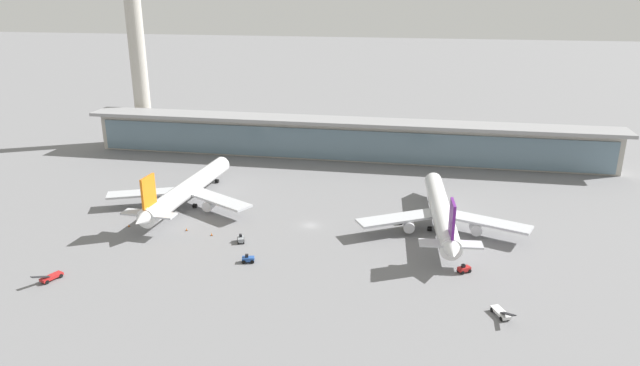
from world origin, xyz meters
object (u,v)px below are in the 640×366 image
at_px(safety_cone_bravo, 212,234).
at_px(safety_cone_charlie, 129,226).
at_px(service_truck_at_far_stand_red, 464,269).
at_px(service_truck_under_wing_yellow, 402,220).
at_px(airliner_centre_stand, 441,212).
at_px(service_truck_near_nose_blue, 248,259).
at_px(service_truck_by_tail_red, 51,277).
at_px(safety_cone_alpha, 186,230).
at_px(airliner_left_stand, 187,189).
at_px(service_truck_mid_apron_grey, 241,239).
at_px(control_tower, 135,30).
at_px(service_truck_on_taxiway_white, 501,313).

height_order(safety_cone_bravo, safety_cone_charlie, same).
relative_size(service_truck_at_far_stand_red, safety_cone_charlie, 4.74).
bearing_deg(safety_cone_charlie, service_truck_under_wing_yellow, 12.41).
xyz_separation_m(airliner_centre_stand, service_truck_near_nose_blue, (-44.11, -27.79, -4.00)).
bearing_deg(service_truck_at_far_stand_red, safety_cone_charlie, 173.21).
height_order(service_truck_under_wing_yellow, service_truck_by_tail_red, service_truck_by_tail_red).
xyz_separation_m(airliner_centre_stand, service_truck_by_tail_red, (-83.89, -43.90, -4.06)).
distance_m(service_truck_near_nose_blue, safety_cone_alpha, 25.93).
xyz_separation_m(airliner_centre_stand, safety_cone_bravo, (-57.91, -14.96, -4.55)).
distance_m(airliner_left_stand, service_truck_at_far_stand_red, 82.44).
bearing_deg(service_truck_under_wing_yellow, service_truck_by_tail_red, -147.96).
height_order(airliner_centre_stand, service_truck_mid_apron_grey, airliner_centre_stand).
bearing_deg(service_truck_mid_apron_grey, service_truck_by_tail_red, -142.64).
bearing_deg(service_truck_under_wing_yellow, service_truck_near_nose_blue, -138.52).
xyz_separation_m(airliner_centre_stand, service_truck_at_far_stand_red, (4.93, -23.80, -4.00)).
relative_size(service_truck_near_nose_blue, service_truck_under_wing_yellow, 0.95).
relative_size(airliner_left_stand, service_truck_near_nose_blue, 18.44).
bearing_deg(airliner_centre_stand, service_truck_at_far_stand_red, -78.29).
height_order(service_truck_mid_apron_grey, control_tower, control_tower).
xyz_separation_m(service_truck_mid_apron_grey, service_truck_on_taxiway_white, (60.31, -23.61, -0.07)).
xyz_separation_m(service_truck_under_wing_yellow, service_truck_mid_apron_grey, (-39.12, -19.71, 0.00)).
height_order(service_truck_by_tail_red, safety_cone_charlie, service_truck_by_tail_red).
relative_size(airliner_left_stand, safety_cone_charlie, 83.01).
height_order(airliner_left_stand, service_truck_by_tail_red, airliner_left_stand).
bearing_deg(safety_cone_bravo, service_truck_under_wing_yellow, 19.81).
bearing_deg(service_truck_mid_apron_grey, safety_cone_alpha, 165.19).
distance_m(service_truck_under_wing_yellow, safety_cone_alpha, 57.49).
height_order(service_truck_under_wing_yellow, service_truck_on_taxiway_white, service_truck_on_taxiway_white).
bearing_deg(service_truck_by_tail_red, safety_cone_charlie, 85.83).
bearing_deg(service_truck_at_far_stand_red, safety_cone_bravo, 171.99).
distance_m(airliner_centre_stand, safety_cone_charlie, 82.91).
bearing_deg(control_tower, airliner_left_stand, -55.13).
xyz_separation_m(service_truck_near_nose_blue, service_truck_mid_apron_grey, (-5.13, 10.34, 0.00)).
bearing_deg(control_tower, service_truck_at_far_stand_red, -37.46).
height_order(service_truck_near_nose_blue, service_truck_on_taxiway_white, service_truck_on_taxiway_white).
bearing_deg(service_truck_near_nose_blue, safety_cone_bravo, 137.07).
height_order(service_truck_under_wing_yellow, safety_cone_bravo, service_truck_under_wing_yellow).
relative_size(service_truck_by_tail_red, safety_cone_bravo, 9.76).
height_order(service_truck_under_wing_yellow, safety_cone_alpha, service_truck_under_wing_yellow).
bearing_deg(service_truck_near_nose_blue, safety_cone_alpha, 145.62).
bearing_deg(safety_cone_bravo, service_truck_near_nose_blue, -42.93).
bearing_deg(service_truck_on_taxiway_white, service_truck_near_nose_blue, 166.48).
relative_size(service_truck_by_tail_red, control_tower, 0.08).
bearing_deg(safety_cone_charlie, service_truck_near_nose_blue, -20.85).
bearing_deg(airliner_left_stand, service_truck_by_tail_red, -103.37).
bearing_deg(service_truck_by_tail_red, service_truck_near_nose_blue, 22.05).
relative_size(service_truck_near_nose_blue, service_truck_by_tail_red, 0.46).
xyz_separation_m(airliner_centre_stand, safety_cone_alpha, (-65.51, -13.15, -4.55)).
relative_size(service_truck_on_taxiway_white, service_truck_at_far_stand_red, 2.03).
bearing_deg(safety_cone_alpha, service_truck_under_wing_yellow, 15.55).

